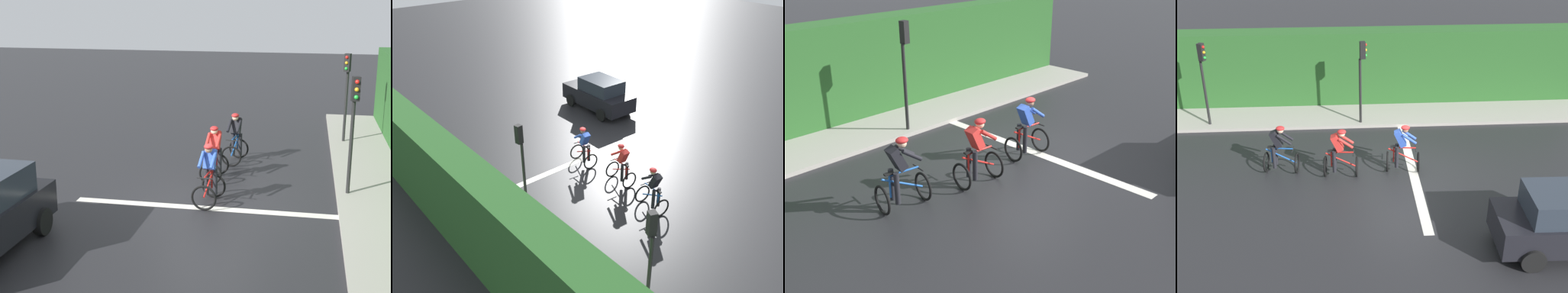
% 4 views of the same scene
% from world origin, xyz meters
% --- Properties ---
extents(ground_plane, '(80.00, 80.00, 0.00)m').
position_xyz_m(ground_plane, '(0.00, 0.00, 0.00)').
color(ground_plane, black).
extents(sidewalk_kerb, '(2.80, 19.97, 0.12)m').
position_xyz_m(sidewalk_kerb, '(4.80, 2.00, 0.06)').
color(sidewalk_kerb, '#9E998E').
rests_on(sidewalk_kerb, ground).
extents(stone_wall_low, '(0.44, 19.97, 0.52)m').
position_xyz_m(stone_wall_low, '(5.70, 2.00, 0.26)').
color(stone_wall_low, gray).
rests_on(stone_wall_low, ground).
extents(hedge_wall, '(1.10, 19.97, 3.15)m').
position_xyz_m(hedge_wall, '(6.00, 2.00, 1.57)').
color(hedge_wall, '#265623').
rests_on(hedge_wall, ground).
extents(road_marking_stop_line, '(7.00, 0.30, 0.01)m').
position_xyz_m(road_marking_stop_line, '(0.00, -0.26, 0.00)').
color(road_marking_stop_line, silver).
rests_on(road_marking_stop_line, ground).
extents(cyclist_lead, '(0.81, 1.16, 1.66)m').
position_xyz_m(cyclist_lead, '(0.25, 4.10, 0.80)').
color(cyclist_lead, black).
rests_on(cyclist_lead, ground).
extents(cyclist_second, '(0.76, 1.13, 1.66)m').
position_xyz_m(cyclist_second, '(-0.13, 2.15, 0.80)').
color(cyclist_second, black).
rests_on(cyclist_second, ground).
extents(cyclist_mid, '(0.78, 1.14, 1.66)m').
position_xyz_m(cyclist_mid, '(0.05, 0.11, 0.80)').
color(cyclist_mid, black).
rests_on(cyclist_mid, ground).
extents(car_black, '(1.96, 4.14, 1.76)m').
position_xyz_m(car_black, '(-4.27, -3.81, 0.87)').
color(car_black, black).
rests_on(car_black, ground).
extents(traffic_light_near_crossing, '(0.23, 0.31, 3.34)m').
position_xyz_m(traffic_light_near_crossing, '(3.71, 1.25, 2.22)').
color(traffic_light_near_crossing, black).
rests_on(traffic_light_near_crossing, ground).
extents(traffic_light_far_junction, '(0.26, 0.30, 3.34)m').
position_xyz_m(traffic_light_far_junction, '(3.87, 7.11, 2.22)').
color(traffic_light_far_junction, black).
rests_on(traffic_light_far_junction, ground).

